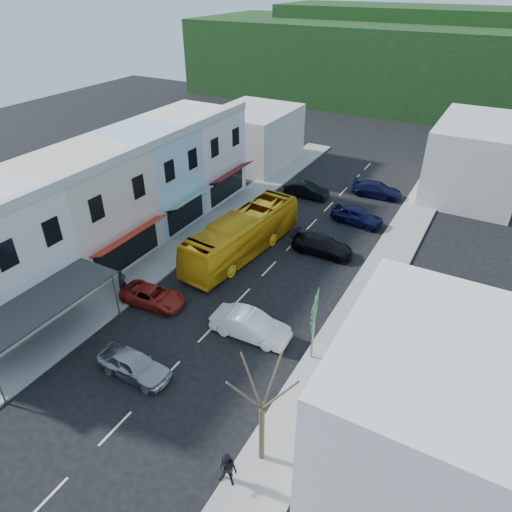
{
  "coord_description": "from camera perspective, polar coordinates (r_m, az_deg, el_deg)",
  "views": [
    {
      "loc": [
        12.9,
        -17.14,
        18.77
      ],
      "look_at": [
        0.0,
        6.0,
        2.2
      ],
      "focal_mm": 32.0,
      "sensor_mm": 36.0,
      "label": 1
    }
  ],
  "objects": [
    {
      "name": "car_white",
      "position": [
        27.62,
        -0.69,
        -8.84
      ],
      "size": [
        4.48,
        2.01,
        1.4
      ],
      "primitive_type": "imported",
      "rotation": [
        0.0,
        0.0,
        1.62
      ],
      "color": "white",
      "rests_on": "ground"
    },
    {
      "name": "bus",
      "position": [
        35.01,
        -1.71,
        2.54
      ],
      "size": [
        3.63,
        11.79,
        3.1
      ],
      "primitive_type": "imported",
      "rotation": [
        0.0,
        0.0,
        -0.1
      ],
      "color": "yellow",
      "rests_on": "ground"
    },
    {
      "name": "street_tree",
      "position": [
        19.91,
        0.74,
        -18.53
      ],
      "size": [
        2.36,
        2.36,
        6.79
      ],
      "primitive_type": null,
      "rotation": [
        0.0,
        0.0,
        -0.05
      ],
      "color": "#3B2F22",
      "rests_on": "ground"
    },
    {
      "name": "pedestrian_left",
      "position": [
        32.12,
        -16.4,
        -3.06
      ],
      "size": [
        0.48,
        0.65,
        1.7
      ],
      "primitive_type": "imported",
      "rotation": [
        0.0,
        0.0,
        1.43
      ],
      "color": "black",
      "rests_on": "sidewalk_left"
    },
    {
      "name": "car_silver",
      "position": [
        26.19,
        -15.02,
        -13.01
      ],
      "size": [
        4.41,
        1.82,
        1.4
      ],
      "primitive_type": "imported",
      "rotation": [
        0.0,
        0.0,
        1.57
      ],
      "color": "#A1A2A6",
      "rests_on": "ground"
    },
    {
      "name": "right_building",
      "position": [
        19.78,
        21.79,
        -19.46
      ],
      "size": [
        8.0,
        9.0,
        8.0
      ],
      "primitive_type": "cube",
      "color": "silver",
      "rests_on": "ground"
    },
    {
      "name": "pedestrian_right",
      "position": [
        21.15,
        -3.57,
        -25.22
      ],
      "size": [
        0.75,
        0.52,
        1.7
      ],
      "primitive_type": "imported",
      "rotation": [
        0.0,
        0.0,
        0.12
      ],
      "color": "black",
      "rests_on": "sidewalk_right"
    },
    {
      "name": "hillside",
      "position": [
        84.34,
        20.59,
        21.99
      ],
      "size": [
        80.0,
        26.0,
        14.0
      ],
      "color": "black",
      "rests_on": "ground"
    },
    {
      "name": "direction_sign",
      "position": [
        25.37,
        7.18,
        -9.03
      ],
      "size": [
        1.08,
        2.08,
        4.42
      ],
      "primitive_type": null,
      "rotation": [
        0.0,
        0.0,
        0.22
      ],
      "color": "#0D5F1E",
      "rests_on": "ground"
    },
    {
      "name": "distant_block_left",
      "position": [
        53.08,
        -0.29,
        14.73
      ],
      "size": [
        8.0,
        10.0,
        6.0
      ],
      "primitive_type": "cube",
      "color": "#B7B2A8",
      "rests_on": "ground"
    },
    {
      "name": "shopfront_row",
      "position": [
        36.79,
        -18.18,
        6.69
      ],
      "size": [
        8.25,
        30.0,
        8.0
      ],
      "color": "silver",
      "rests_on": "ground"
    },
    {
      "name": "distant_block_right",
      "position": [
        49.59,
        25.93,
        10.9
      ],
      "size": [
        8.0,
        12.0,
        7.0
      ],
      "primitive_type": "cube",
      "color": "#B7B2A8",
      "rests_on": "ground"
    },
    {
      "name": "sidewalk_right",
      "position": [
        33.39,
        14.77,
        -3.24
      ],
      "size": [
        3.0,
        52.0,
        0.15
      ],
      "primitive_type": "cube",
      "color": "gray",
      "rests_on": "ground"
    },
    {
      "name": "traffic_signal",
      "position": [
        50.0,
        20.59,
        10.73
      ],
      "size": [
        0.95,
        1.16,
        4.56
      ],
      "primitive_type": null,
      "rotation": [
        0.0,
        0.0,
        2.86
      ],
      "color": "black",
      "rests_on": "ground"
    },
    {
      "name": "ground",
      "position": [
        28.5,
        -5.96,
        -9.38
      ],
      "size": [
        120.0,
        120.0,
        0.0
      ],
      "primitive_type": "plane",
      "color": "black",
      "rests_on": "ground"
    },
    {
      "name": "car_black_far",
      "position": [
        45.07,
        6.33,
        8.19
      ],
      "size": [
        4.45,
        1.92,
        1.4
      ],
      "primitive_type": "imported",
      "rotation": [
        0.0,
        0.0,
        1.6
      ],
      "color": "black",
      "rests_on": "ground"
    },
    {
      "name": "car_navy_far",
      "position": [
        46.45,
        14.87,
        8.03
      ],
      "size": [
        4.63,
        2.17,
        1.4
      ],
      "primitive_type": "imported",
      "rotation": [
        0.0,
        0.0,
        1.65
      ],
      "color": "black",
      "rests_on": "ground"
    },
    {
      "name": "car_black_near",
      "position": [
        35.78,
        8.27,
        1.32
      ],
      "size": [
        4.54,
        1.93,
        1.4
      ],
      "primitive_type": "imported",
      "rotation": [
        0.0,
        0.0,
        1.59
      ],
      "color": "black",
      "rests_on": "ground"
    },
    {
      "name": "car_red",
      "position": [
        30.84,
        -12.79,
        -4.77
      ],
      "size": [
        4.74,
        2.28,
        1.4
      ],
      "primitive_type": "imported",
      "rotation": [
        0.0,
        0.0,
        1.65
      ],
      "color": "maroon",
      "rests_on": "ground"
    },
    {
      "name": "car_navy_mid",
      "position": [
        40.73,
        12.51,
        4.88
      ],
      "size": [
        4.56,
        2.25,
        1.4
      ],
      "primitive_type": "imported",
      "rotation": [
        0.0,
        0.0,
        1.47
      ],
      "color": "black",
      "rests_on": "ground"
    },
    {
      "name": "sidewalk_left",
      "position": [
        38.76,
        -6.83,
        2.94
      ],
      "size": [
        3.0,
        52.0,
        0.15
      ],
      "primitive_type": "cube",
      "color": "gray",
      "rests_on": "ground"
    }
  ]
}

